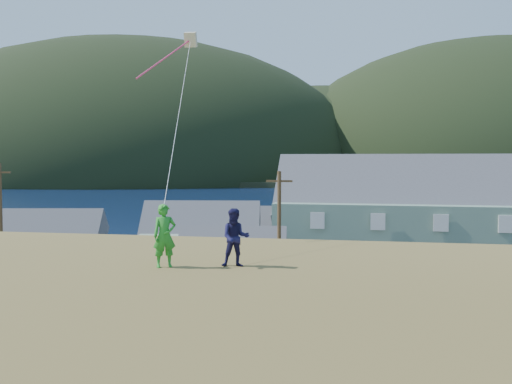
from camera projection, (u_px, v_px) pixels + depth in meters
ground at (267, 331)px, 33.39m from camera, size 900.00×900.00×0.00m
grass_strip at (261, 340)px, 31.42m from camera, size 110.00×8.00×0.10m
waterfront_lot at (299, 273)px, 50.06m from camera, size 72.00×36.00×0.12m
wharf at (273, 234)px, 73.72m from camera, size 26.00×14.00×0.90m
far_shore at (355, 175)px, 357.10m from camera, size 900.00×320.00×2.00m
far_hills at (421, 176)px, 300.79m from camera, size 760.00×265.00×143.00m
lodge at (480, 218)px, 50.49m from camera, size 36.42×10.86×12.74m
shed_teal at (43, 251)px, 45.53m from camera, size 10.34×8.17×7.34m
shed_palegreen_near at (201, 240)px, 50.64m from camera, size 11.33×8.08×7.63m
shed_white at (232, 266)px, 40.97m from camera, size 8.36×6.04×6.24m
shed_palegreen_far at (257, 235)px, 57.13m from camera, size 10.62×7.48×6.48m
utility_poles at (244, 247)px, 34.92m from camera, size 33.50×0.24×9.67m
parked_cars at (197, 253)px, 56.10m from camera, size 23.78×13.47×1.54m
kite_flyer_green at (165, 236)px, 14.82m from camera, size 0.72×0.65×1.65m
kite_flyer_navy at (235, 238)px, 14.89m from camera, size 0.86×0.74×1.53m
kite_rig at (186, 44)px, 21.62m from camera, size 1.40×3.88×9.43m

